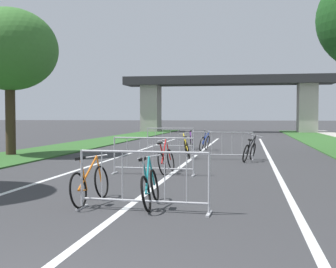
# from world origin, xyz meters

# --- Properties ---
(grass_verge_left) EXTENTS (3.15, 50.64, 0.05)m
(grass_verge_left) POSITION_xyz_m (-6.95, 20.72, 0.03)
(grass_verge_left) COLOR #2D5B26
(grass_verge_left) RESTS_ON ground
(lane_stripe_center) EXTENTS (0.14, 29.29, 0.01)m
(lane_stripe_center) POSITION_xyz_m (0.00, 14.65, 0.00)
(lane_stripe_center) COLOR silver
(lane_stripe_center) RESTS_ON ground
(lane_stripe_right_lane) EXTENTS (0.14, 29.29, 0.01)m
(lane_stripe_right_lane) POSITION_xyz_m (2.96, 14.65, 0.00)
(lane_stripe_right_lane) COLOR silver
(lane_stripe_right_lane) RESTS_ON ground
(lane_stripe_left_lane) EXTENTS (0.14, 29.29, 0.01)m
(lane_stripe_left_lane) POSITION_xyz_m (-2.96, 14.65, 0.00)
(lane_stripe_left_lane) COLOR silver
(lane_stripe_left_lane) RESTS_ON ground
(overpass_bridge) EXTENTS (20.58, 3.49, 5.57)m
(overpass_bridge) POSITION_xyz_m (0.00, 41.85, 4.04)
(overpass_bridge) COLOR #2D2D30
(overpass_bridge) RESTS_ON ground
(tree_left_oak_near) EXTENTS (3.95, 3.95, 6.05)m
(tree_left_oak_near) POSITION_xyz_m (-7.52, 13.86, 4.34)
(tree_left_oak_near) COLOR #3D2D1E
(tree_left_oak_near) RESTS_ON ground
(crowd_barrier_nearest) EXTENTS (2.36, 0.55, 1.05)m
(crowd_barrier_nearest) POSITION_xyz_m (0.36, 4.41, 0.52)
(crowd_barrier_nearest) COLOR #ADADB2
(crowd_barrier_nearest) RESTS_ON ground
(crowd_barrier_second) EXTENTS (2.36, 0.53, 1.05)m
(crowd_barrier_second) POSITION_xyz_m (-0.48, 9.10, 0.52)
(crowd_barrier_second) COLOR #ADADB2
(crowd_barrier_second) RESTS_ON ground
(crowd_barrier_third) EXTENTS (2.35, 0.48, 1.05)m
(crowd_barrier_third) POSITION_xyz_m (1.16, 13.78, 0.52)
(crowd_barrier_third) COLOR #ADADB2
(crowd_barrier_third) RESTS_ON ground
(crowd_barrier_fourth) EXTENTS (2.36, 0.53, 1.05)m
(crowd_barrier_fourth) POSITION_xyz_m (-1.62, 18.47, 0.52)
(crowd_barrier_fourth) COLOR #ADADB2
(crowd_barrier_fourth) RESTS_ON ground
(bicycle_yellow_0) EXTENTS (0.68, 1.67, 0.98)m
(bicycle_yellow_0) POSITION_xyz_m (-0.25, 14.30, 0.36)
(bicycle_yellow_0) COLOR black
(bicycle_yellow_0) RESTS_ON ground
(bicycle_blue_1) EXTENTS (0.68, 1.68, 0.97)m
(bicycle_blue_1) POSITION_xyz_m (0.11, 17.99, 0.38)
(bicycle_blue_1) COLOR black
(bicycle_blue_1) RESTS_ON ground
(bicycle_purple_2) EXTENTS (0.60, 1.71, 0.92)m
(bicycle_purple_2) POSITION_xyz_m (-0.63, 18.91, 0.38)
(bicycle_purple_2) COLOR black
(bicycle_purple_2) RESTS_ON ground
(bicycle_red_3) EXTENTS (0.53, 1.70, 1.01)m
(bicycle_red_3) POSITION_xyz_m (-0.19, 9.53, 0.38)
(bicycle_red_3) COLOR black
(bicycle_red_3) RESTS_ON ground
(bicycle_teal_4) EXTENTS (0.47, 1.60, 0.92)m
(bicycle_teal_4) POSITION_xyz_m (0.38, 4.83, 0.36)
(bicycle_teal_4) COLOR black
(bicycle_teal_4) RESTS_ON ground
(bicycle_black_5) EXTENTS (0.78, 1.66, 0.98)m
(bicycle_black_5) POSITION_xyz_m (2.19, 13.34, 0.36)
(bicycle_black_5) COLOR black
(bicycle_black_5) RESTS_ON ground
(bicycle_orange_6) EXTENTS (0.46, 1.72, 0.90)m
(bicycle_orange_6) POSITION_xyz_m (-0.80, 4.94, 0.37)
(bicycle_orange_6) COLOR black
(bicycle_orange_6) RESTS_ON ground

